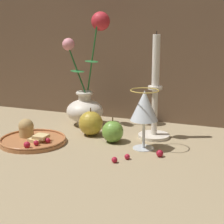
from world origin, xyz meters
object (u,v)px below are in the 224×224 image
wine_glass (145,107)px  candlestick (155,103)px  vase (86,95)px  plate_with_pastries (32,138)px  apple_near_glass (91,123)px  apple_beside_vase (113,132)px

wine_glass → candlestick: (0.00, 0.11, -0.01)m
vase → plate_with_pastries: vase is taller
vase → apple_near_glass: size_ratio=4.32×
vase → plate_with_pastries: (-0.07, -0.24, -0.09)m
wine_glass → apple_beside_vase: wine_glass is taller
wine_glass → candlestick: size_ratio=0.52×
vase → plate_with_pastries: size_ratio=1.93×
apple_near_glass → candlestick: bearing=13.7°
plate_with_pastries → apple_near_glass: bearing=43.9°
candlestick → apple_near_glass: (-0.20, -0.05, -0.07)m
vase → candlestick: size_ratio=1.18×
vase → candlestick: (0.26, -0.06, 0.00)m
plate_with_pastries → apple_beside_vase: bearing=21.7°
candlestick → apple_near_glass: size_ratio=3.66×
plate_with_pastries → wine_glass: 0.36m
vase → wine_glass: vase is taller
plate_with_pastries → apple_near_glass: 0.19m
apple_beside_vase → apple_near_glass: apple_near_glass is taller
apple_near_glass → vase: bearing=120.9°
vase → wine_glass: (0.26, -0.17, 0.01)m
vase → wine_glass: size_ratio=2.25×
plate_with_pastries → candlestick: (0.34, 0.18, 0.10)m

